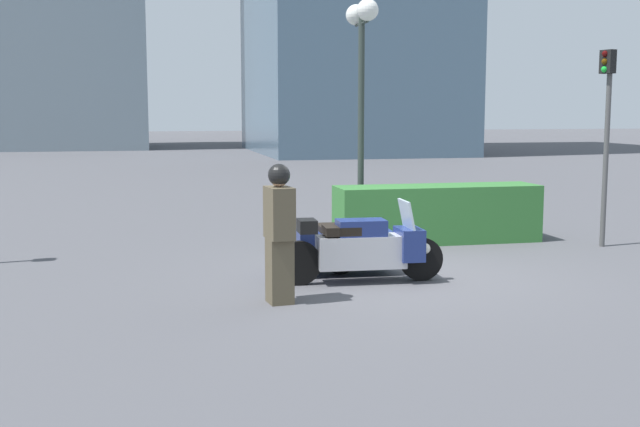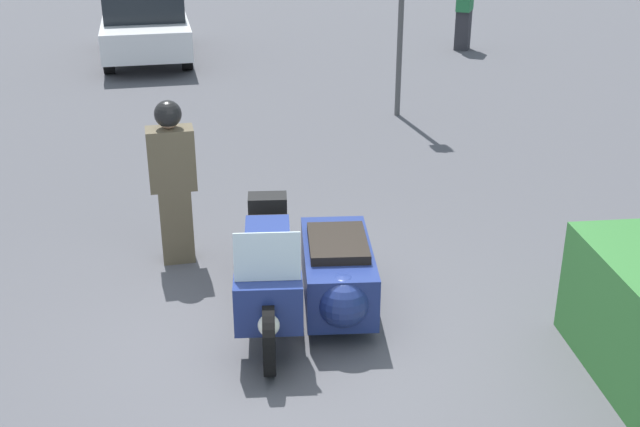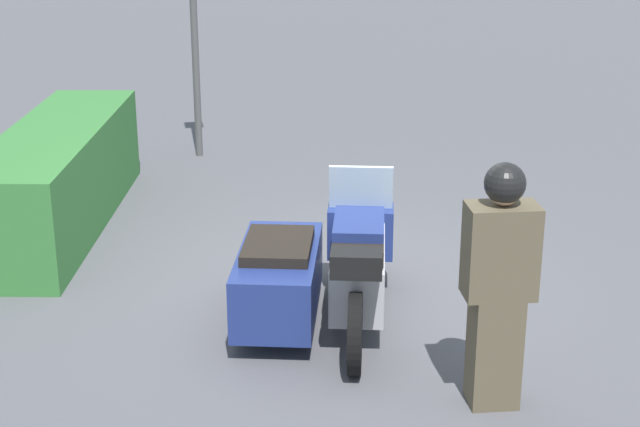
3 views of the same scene
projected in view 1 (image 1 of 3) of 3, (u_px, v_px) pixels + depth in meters
The scene contains 6 objects.
ground_plane at pixel (396, 277), 11.51m from camera, with size 160.00×160.00×0.00m, color #4C4C51.
police_motorcycle at pixel (358, 246), 11.39m from camera, with size 2.34×1.31×1.14m.
officer_rider at pixel (279, 230), 9.84m from camera, with size 0.34×0.50×1.73m.
hedge_bush_curbside at pixel (437, 214), 14.47m from camera, with size 3.70×0.93×1.03m, color #337033.
twin_lamp_post at pixel (362, 49), 14.92m from camera, with size 0.40×1.18×4.37m.
traffic_light_near at pixel (606, 118), 13.76m from camera, with size 0.22×0.28×3.39m.
Camera 1 is at (-3.56, -10.78, 2.38)m, focal length 45.00 mm.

